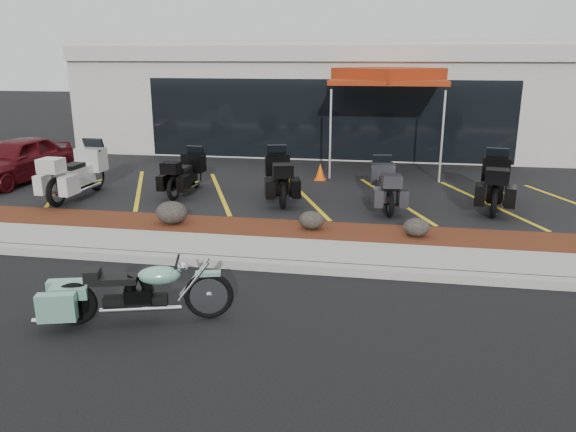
% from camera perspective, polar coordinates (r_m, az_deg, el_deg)
% --- Properties ---
extents(ground, '(90.00, 90.00, 0.00)m').
position_cam_1_polar(ground, '(8.90, -3.53, -7.49)').
color(ground, black).
rests_on(ground, ground).
extents(curb, '(24.00, 0.25, 0.15)m').
position_cam_1_polar(curb, '(9.69, -2.32, -4.99)').
color(curb, gray).
rests_on(curb, ground).
extents(sidewalk, '(24.00, 1.20, 0.15)m').
position_cam_1_polar(sidewalk, '(10.33, -1.51, -3.62)').
color(sidewalk, gray).
rests_on(sidewalk, ground).
extents(mulch_bed, '(24.00, 1.20, 0.16)m').
position_cam_1_polar(mulch_bed, '(11.44, -0.34, -1.60)').
color(mulch_bed, '#3A1A0D').
rests_on(mulch_bed, ground).
extents(upper_lot, '(26.00, 9.60, 0.15)m').
position_cam_1_polar(upper_lot, '(16.61, 2.93, 3.97)').
color(upper_lot, black).
rests_on(upper_lot, ground).
extents(dealership_building, '(18.00, 8.16, 4.00)m').
position_cam_1_polar(dealership_building, '(22.54, 4.98, 12.08)').
color(dealership_building, '#A5A195').
rests_on(dealership_building, ground).
extents(boulder_left, '(0.67, 0.56, 0.47)m').
position_cam_1_polar(boulder_left, '(11.91, -11.74, 0.35)').
color(boulder_left, black).
rests_on(boulder_left, mulch_bed).
extents(boulder_mid, '(0.52, 0.43, 0.37)m').
position_cam_1_polar(boulder_mid, '(11.32, 2.41, -0.42)').
color(boulder_mid, black).
rests_on(boulder_mid, mulch_bed).
extents(boulder_right, '(0.51, 0.42, 0.36)m').
position_cam_1_polar(boulder_right, '(11.14, 12.93, -1.12)').
color(boulder_right, black).
rests_on(boulder_right, mulch_bed).
extents(hero_cruiser, '(2.64, 1.31, 0.90)m').
position_cam_1_polar(hero_cruiser, '(7.87, -8.07, -7.33)').
color(hero_cruiser, '#68A28B').
rests_on(hero_cruiser, ground).
extents(touring_white, '(1.01, 2.38, 1.36)m').
position_cam_1_polar(touring_white, '(15.34, -19.03, 4.97)').
color(touring_white, silver).
rests_on(touring_white, upper_lot).
extents(touring_black_front, '(0.87, 1.99, 1.13)m').
position_cam_1_polar(touring_black_front, '(15.02, -9.37, 4.96)').
color(touring_black_front, black).
rests_on(touring_black_front, upper_lot).
extents(touring_black_mid, '(1.37, 2.29, 1.25)m').
position_cam_1_polar(touring_black_mid, '(14.24, -1.13, 4.81)').
color(touring_black_mid, black).
rests_on(touring_black_mid, upper_lot).
extents(touring_grey, '(1.03, 2.04, 1.14)m').
position_cam_1_polar(touring_grey, '(13.62, 9.45, 3.83)').
color(touring_grey, '#2A2A2F').
rests_on(touring_grey, upper_lot).
extents(touring_black_rear, '(1.21, 2.33, 1.29)m').
position_cam_1_polar(touring_black_rear, '(14.36, 20.32, 4.00)').
color(touring_black_rear, black).
rests_on(touring_black_rear, upper_lot).
extents(parked_car, '(1.81, 3.77, 1.24)m').
position_cam_1_polar(parked_car, '(17.22, -25.94, 5.16)').
color(parked_car, '#4C0A10').
rests_on(parked_car, upper_lot).
extents(traffic_cone, '(0.34, 0.34, 0.46)m').
position_cam_1_polar(traffic_cone, '(15.86, 3.29, 4.51)').
color(traffic_cone, '#E24E07').
rests_on(traffic_cone, upper_lot).
extents(popup_canopy, '(4.29, 4.29, 3.03)m').
position_cam_1_polar(popup_canopy, '(17.22, 10.13, 13.68)').
color(popup_canopy, silver).
rests_on(popup_canopy, upper_lot).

